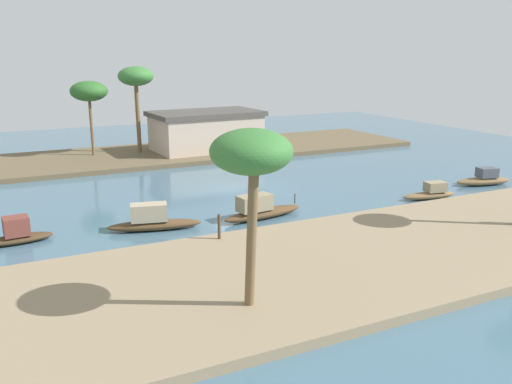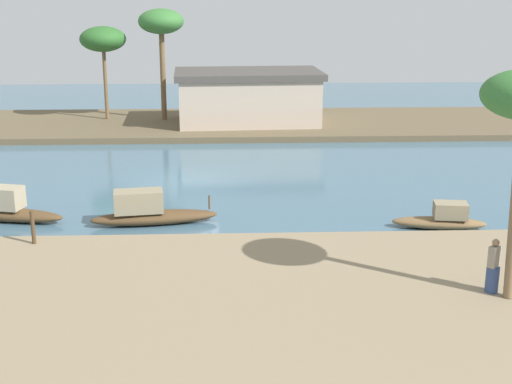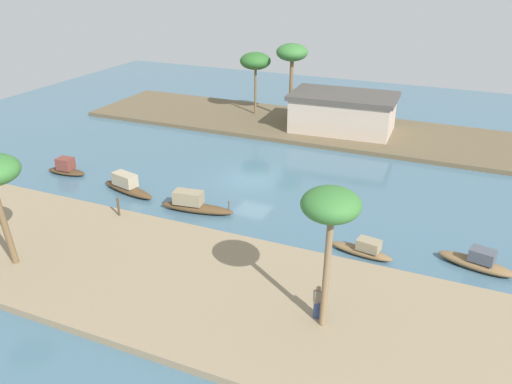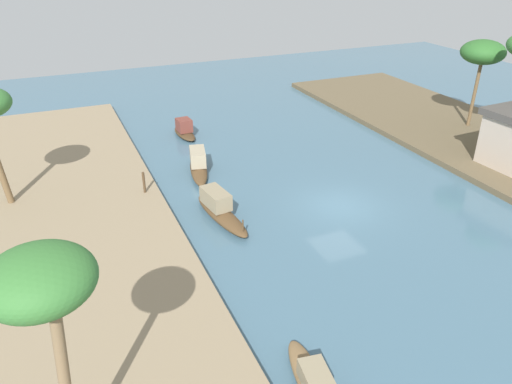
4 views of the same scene
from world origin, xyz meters
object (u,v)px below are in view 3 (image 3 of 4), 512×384
Objects in this scene: sampan_near_left_bank at (363,249)px; riverside_building at (343,112)px; sampan_upstream_small at (66,168)px; mooring_post at (118,207)px; sampan_open_hull at (127,186)px; sampan_midstream at (478,262)px; palm_tree_left_far at (331,208)px; sampan_downstream_large at (194,204)px; palm_tree_right_short at (292,54)px; person_on_near_bank at (318,304)px; palm_tree_right_tall at (255,61)px.

riverside_building is at bearing 117.04° from sampan_near_left_bank.
mooring_post reaches higher than sampan_upstream_small.
mooring_post is (-14.98, -2.05, 0.58)m from sampan_near_left_bank.
sampan_open_hull reaches higher than sampan_midstream.
palm_tree_left_far is at bearing -79.34° from riverside_building.
sampan_upstream_small is 0.65× the size of sampan_downstream_large.
palm_tree_right_short is (4.59, 20.42, 6.16)m from sampan_open_hull.
sampan_midstream is at bearing -6.71° from sampan_upstream_small.
palm_tree_left_far reaches higher than person_on_near_bank.
riverside_building is at bearing 75.15° from sampan_open_hull.
mooring_post is (2.13, -3.70, 0.45)m from sampan_open_hull.
palm_tree_right_short reaches higher than mooring_post.
sampan_open_hull is 1.48× the size of sampan_upstream_small.
sampan_downstream_large reaches higher than sampan_midstream.
sampan_downstream_large is 22.55m from palm_tree_right_tall.
sampan_near_left_bank is 8.90m from palm_tree_left_far.
sampan_near_left_bank is at bearing -60.44° from palm_tree_right_short.
palm_tree_right_short is at bearing 56.91° from sampan_upstream_small.
sampan_near_left_bank is 5.97m from sampan_midstream.
palm_tree_right_tall reaches higher than sampan_upstream_small.
sampan_open_hull is 5.83m from sampan_downstream_large.
sampan_midstream is 0.64× the size of palm_tree_left_far.
sampan_midstream reaches higher than sampan_near_left_bank.
sampan_upstream_small is at bearing -177.73° from sampan_near_left_bank.
palm_tree_right_short reaches higher than sampan_midstream.
riverside_building is (10.24, 18.92, 1.58)m from sampan_open_hull.
sampan_midstream is at bearing -59.76° from riverside_building.
palm_tree_left_far reaches higher than mooring_post.
sampan_downstream_large is at bearing -76.63° from palm_tree_right_tall.
mooring_post is 24.91m from palm_tree_right_short.
palm_tree_right_short is at bearing 90.90° from sampan_open_hull.
person_on_near_bank is (-6.42, -7.80, 0.64)m from sampan_midstream.
sampan_upstream_small is 9.64m from mooring_post.
palm_tree_right_tall is 4.03m from palm_tree_right_short.
sampan_downstream_large is 13.21m from person_on_near_bank.
palm_tree_right_short is (-12.32, 28.96, 0.66)m from palm_tree_left_far.
sampan_upstream_small is 23.17m from palm_tree_right_short.
palm_tree_right_tall is (-22.27, 21.20, 5.23)m from sampan_midstream.
riverside_building is (-6.87, 20.57, 1.71)m from sampan_near_left_bank.
palm_tree_right_short is at bearing -3.76° from palm_tree_right_tall.
person_on_near_bank reaches higher than sampan_upstream_small.
mooring_post is 16.35m from palm_tree_left_far.
riverside_building reaches higher than sampan_downstream_large.
sampan_midstream is (29.29, -1.46, -0.06)m from sampan_upstream_small.
sampan_open_hull is at bearing -102.68° from palm_tree_right_short.
sampan_downstream_large is 0.82× the size of palm_tree_right_tall.
mooring_post is (8.44, -4.64, 0.49)m from sampan_upstream_small.
palm_tree_right_short reaches higher than palm_tree_left_far.
person_on_near_bank is 0.25× the size of palm_tree_left_far.
sampan_midstream is at bearing 52.88° from palm_tree_left_far.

